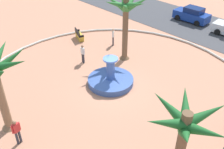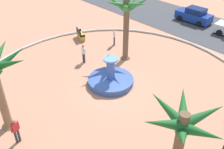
% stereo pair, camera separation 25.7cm
% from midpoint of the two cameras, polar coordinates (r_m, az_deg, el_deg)
% --- Properties ---
extents(ground_plane, '(80.00, 80.00, 0.00)m').
position_cam_midpoint_polar(ground_plane, '(19.32, -0.25, -2.69)').
color(ground_plane, tan).
extents(plaza_curb, '(20.78, 20.78, 0.20)m').
position_cam_midpoint_polar(plaza_curb, '(19.26, -0.25, -2.45)').
color(plaza_curb, silver).
rests_on(plaza_curb, ground).
extents(street_asphalt, '(48.00, 8.00, 0.03)m').
position_cam_midpoint_polar(street_asphalt, '(30.12, 21.00, 8.96)').
color(street_asphalt, '#424247').
rests_on(street_asphalt, ground).
extents(fountain, '(3.43, 3.43, 2.19)m').
position_cam_midpoint_polar(fountain, '(19.49, -0.69, -1.20)').
color(fountain, '#38569E').
rests_on(fountain, ground).
extents(palm_tree_near_fountain, '(3.79, 3.63, 4.50)m').
position_cam_midpoint_polar(palm_tree_near_fountain, '(11.76, 14.90, -11.71)').
color(palm_tree_near_fountain, brown).
rests_on(palm_tree_near_fountain, ground).
extents(palm_tree_by_curb, '(3.73, 3.78, 5.58)m').
position_cam_midpoint_polar(palm_tree_by_curb, '(21.17, 2.68, 13.38)').
color(palm_tree_by_curb, brown).
rests_on(palm_tree_by_curb, ground).
extents(bench_southeast, '(1.67, 1.05, 1.00)m').
position_cam_midpoint_polar(bench_southeast, '(26.42, -7.46, 8.41)').
color(bench_southeast, gold).
rests_on(bench_southeast, ground).
extents(person_cyclist_helmet, '(0.23, 0.53, 1.67)m').
position_cam_midpoint_polar(person_cyclist_helmet, '(15.56, -20.64, -11.49)').
color(person_cyclist_helmet, '#33333D').
rests_on(person_cyclist_helmet, ground).
extents(person_cyclist_photo, '(0.40, 0.40, 1.67)m').
position_cam_midpoint_polar(person_cyclist_photo, '(24.76, -0.05, 8.45)').
color(person_cyclist_photo, '#33333D').
rests_on(person_cyclist_photo, ground).
extents(person_pedestrian_stroll, '(0.53, 0.24, 1.65)m').
position_cam_midpoint_polar(person_pedestrian_stroll, '(21.96, -6.76, 4.72)').
color(person_pedestrian_stroll, '#33333D').
rests_on(person_pedestrian_stroll, ground).
extents(parked_car_leftmost, '(4.06, 2.03, 1.67)m').
position_cam_midpoint_polar(parked_car_leftmost, '(31.70, 16.90, 12.43)').
color(parked_car_leftmost, navy).
rests_on(parked_car_leftmost, ground).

